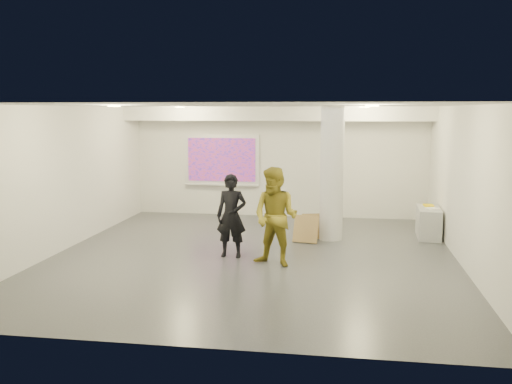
% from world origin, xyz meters
% --- Properties ---
extents(floor, '(8.00, 9.00, 0.01)m').
position_xyz_m(floor, '(0.00, 0.00, 0.00)').
color(floor, '#373A3F').
rests_on(floor, ground).
extents(ceiling, '(8.00, 9.00, 0.01)m').
position_xyz_m(ceiling, '(0.00, 0.00, 3.00)').
color(ceiling, silver).
rests_on(ceiling, floor).
extents(wall_back, '(8.00, 0.01, 3.00)m').
position_xyz_m(wall_back, '(0.00, 4.50, 1.50)').
color(wall_back, silver).
rests_on(wall_back, floor).
extents(wall_front, '(8.00, 0.01, 3.00)m').
position_xyz_m(wall_front, '(0.00, -4.50, 1.50)').
color(wall_front, silver).
rests_on(wall_front, floor).
extents(wall_left, '(0.01, 9.00, 3.00)m').
position_xyz_m(wall_left, '(-4.00, 0.00, 1.50)').
color(wall_left, silver).
rests_on(wall_left, floor).
extents(wall_right, '(0.01, 9.00, 3.00)m').
position_xyz_m(wall_right, '(4.00, 0.00, 1.50)').
color(wall_right, silver).
rests_on(wall_right, floor).
extents(soffit_band, '(8.00, 1.10, 0.36)m').
position_xyz_m(soffit_band, '(0.00, 3.95, 2.82)').
color(soffit_band, silver).
rests_on(soffit_band, ceiling).
extents(downlight_nw, '(0.22, 0.22, 0.02)m').
position_xyz_m(downlight_nw, '(-2.20, 2.50, 2.98)').
color(downlight_nw, '#E8D37A').
rests_on(downlight_nw, ceiling).
extents(downlight_ne, '(0.22, 0.22, 0.02)m').
position_xyz_m(downlight_ne, '(2.20, 2.50, 2.98)').
color(downlight_ne, '#E8D37A').
rests_on(downlight_ne, ceiling).
extents(downlight_sw, '(0.22, 0.22, 0.02)m').
position_xyz_m(downlight_sw, '(-2.20, -1.50, 2.98)').
color(downlight_sw, '#E8D37A').
rests_on(downlight_sw, ceiling).
extents(downlight_se, '(0.22, 0.22, 0.02)m').
position_xyz_m(downlight_se, '(2.20, -1.50, 2.98)').
color(downlight_se, '#E8D37A').
rests_on(downlight_se, ceiling).
extents(column, '(0.52, 0.52, 3.00)m').
position_xyz_m(column, '(1.50, 1.80, 1.50)').
color(column, silver).
rests_on(column, floor).
extents(projection_screen, '(2.10, 0.13, 1.42)m').
position_xyz_m(projection_screen, '(-1.60, 4.45, 1.53)').
color(projection_screen, silver).
rests_on(projection_screen, wall_back).
extents(credenza, '(0.54, 1.20, 0.69)m').
position_xyz_m(credenza, '(3.72, 2.36, 0.34)').
color(credenza, '#9DA0A3').
rests_on(credenza, floor).
extents(papers_stack, '(0.30, 0.34, 0.02)m').
position_xyz_m(papers_stack, '(3.78, 2.25, 0.70)').
color(papers_stack, white).
rests_on(papers_stack, credenza).
extents(postit_pad, '(0.23, 0.30, 0.03)m').
position_xyz_m(postit_pad, '(3.74, 2.63, 0.70)').
color(postit_pad, '#EDCD00').
rests_on(postit_pad, credenza).
extents(cardboard_back, '(0.56, 0.34, 0.57)m').
position_xyz_m(cardboard_back, '(1.11, 1.82, 0.28)').
color(cardboard_back, '#987947').
rests_on(cardboard_back, floor).
extents(cardboard_front, '(0.59, 0.35, 0.60)m').
position_xyz_m(cardboard_front, '(0.96, 1.40, 0.30)').
color(cardboard_front, '#987947').
rests_on(cardboard_front, floor).
extents(woman, '(0.62, 0.42, 1.66)m').
position_xyz_m(woman, '(-0.42, -0.08, 0.83)').
color(woman, black).
rests_on(woman, floor).
extents(man, '(1.09, 0.96, 1.86)m').
position_xyz_m(man, '(0.53, -0.59, 0.93)').
color(man, olive).
rests_on(man, floor).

